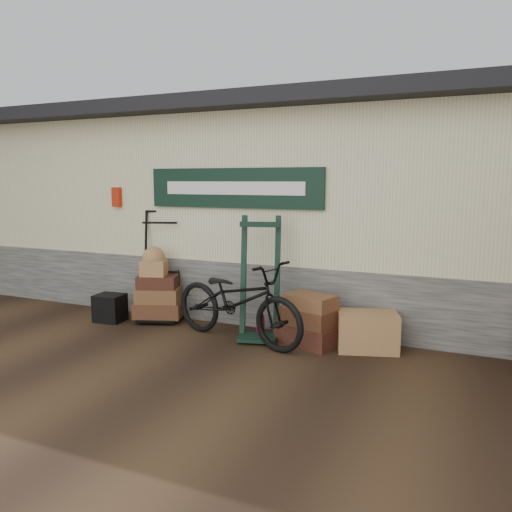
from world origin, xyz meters
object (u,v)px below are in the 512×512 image
(porter_trolley, at_px, (161,264))
(black_trunk, at_px, (110,308))
(suitcase_stack, at_px, (308,319))
(green_barrow, at_px, (260,278))
(wicker_hamper, at_px, (368,331))
(bicycle, at_px, (237,296))

(porter_trolley, height_order, black_trunk, porter_trolley)
(suitcase_stack, bearing_deg, green_barrow, -178.49)
(green_barrow, height_order, wicker_hamper, green_barrow)
(porter_trolley, bearing_deg, bicycle, -38.31)
(green_barrow, distance_m, bicycle, 0.37)
(black_trunk, xyz_separation_m, bicycle, (2.12, -0.08, 0.39))
(suitcase_stack, distance_m, wicker_hamper, 0.74)
(suitcase_stack, distance_m, bicycle, 0.95)
(suitcase_stack, height_order, bicycle, bicycle)
(wicker_hamper, distance_m, black_trunk, 3.73)
(black_trunk, distance_m, bicycle, 2.16)
(porter_trolley, relative_size, black_trunk, 4.11)
(suitcase_stack, relative_size, black_trunk, 1.86)
(black_trunk, bearing_deg, porter_trolley, 35.77)
(suitcase_stack, xyz_separation_m, bicycle, (-0.87, -0.24, 0.27))
(suitcase_stack, height_order, black_trunk, suitcase_stack)
(wicker_hamper, bearing_deg, green_barrow, -175.59)
(suitcase_stack, height_order, wicker_hamper, suitcase_stack)
(bicycle, bearing_deg, black_trunk, 102.73)
(suitcase_stack, relative_size, wicker_hamper, 1.04)
(wicker_hamper, bearing_deg, suitcase_stack, -172.98)
(green_barrow, bearing_deg, bicycle, -147.72)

